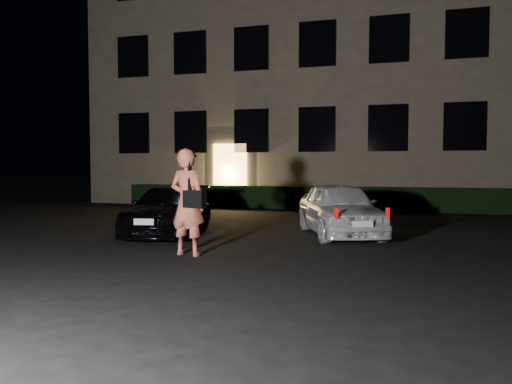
% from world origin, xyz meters
% --- Properties ---
extents(ground, '(80.00, 80.00, 0.00)m').
position_xyz_m(ground, '(0.00, 0.00, 0.00)').
color(ground, black).
rests_on(ground, ground).
extents(building, '(20.00, 8.11, 12.00)m').
position_xyz_m(building, '(-0.00, 14.99, 6.00)').
color(building, brown).
rests_on(building, ground).
extents(hedge, '(15.00, 0.70, 0.85)m').
position_xyz_m(hedge, '(0.00, 10.50, 0.42)').
color(hedge, black).
rests_on(hedge, ground).
extents(sedan, '(2.35, 4.12, 1.13)m').
position_xyz_m(sedan, '(-2.24, 2.97, 0.56)').
color(sedan, black).
rests_on(sedan, ground).
extents(hatch, '(2.72, 3.96, 1.25)m').
position_xyz_m(hatch, '(1.76, 3.72, 0.63)').
color(hatch, white).
rests_on(hatch, ground).
extents(man, '(0.81, 0.58, 1.93)m').
position_xyz_m(man, '(-0.55, 0.32, 0.97)').
color(man, '#DB654E').
rests_on(man, ground).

